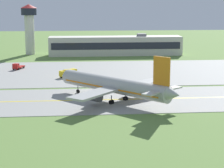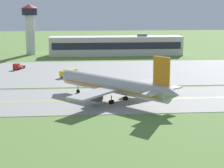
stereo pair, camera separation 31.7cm
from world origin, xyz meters
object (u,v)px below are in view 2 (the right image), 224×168
Objects in this scene: service_truck_fuel at (18,66)px; service_truck_baggage at (69,73)px; control_tower at (30,24)px; airplane_lead at (114,85)px.

service_truck_baggage is at bearing -42.45° from service_truck_fuel.
control_tower is at bearing 106.91° from service_truck_baggage.
control_tower reaches higher than airplane_lead.
control_tower is (-30.79, 96.30, 10.15)m from airplane_lead.
service_truck_fuel is 46.42m from control_tower.
service_truck_baggage is (-12.01, 34.50, -2.60)m from airplane_lead.
airplane_lead is at bearing -72.27° from control_tower.
airplane_lead is at bearing -59.18° from service_truck_fuel.
service_truck_baggage is 0.90× the size of service_truck_fuel.
control_tower is (0.10, 44.53, 13.10)m from service_truck_fuel.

